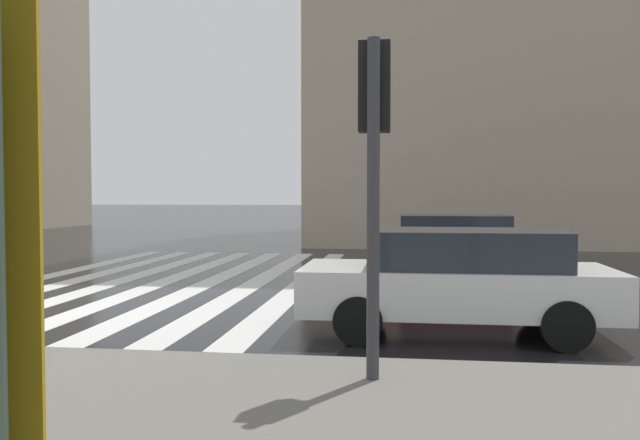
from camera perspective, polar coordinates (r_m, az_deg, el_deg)
name	(u,v)px	position (r m, az deg, el deg)	size (l,w,h in m)	color
ground_plane	(79,311)	(11.30, -20.48, -7.48)	(220.00, 220.00, 0.00)	black
zebra_crossing	(172,279)	(14.88, -12.85, -5.07)	(13.00, 6.50, 0.01)	silver
traffic_signal_post	(374,135)	(6.19, 4.78, 7.47)	(0.44, 0.30, 3.17)	#333338
car_white	(459,278)	(8.93, 12.10, -5.04)	(1.85, 4.10, 1.41)	silver
car_red	(459,243)	(15.42, 12.10, -2.00)	(1.85, 4.10, 1.41)	maroon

